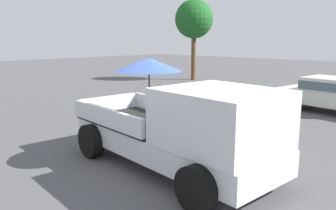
{
  "coord_description": "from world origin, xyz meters",
  "views": [
    {
      "loc": [
        4.85,
        -5.19,
        2.8
      ],
      "look_at": [
        -1.1,
        1.09,
        1.1
      ],
      "focal_mm": 36.22,
      "sensor_mm": 36.0,
      "label": 1
    }
  ],
  "objects": [
    {
      "name": "ground_plane",
      "position": [
        0.0,
        0.0,
        0.0
      ],
      "size": [
        80.0,
        80.0,
        0.0
      ],
      "primitive_type": "plane",
      "color": "#4C4C4F"
    },
    {
      "name": "pickup_truck_main",
      "position": [
        0.45,
        -0.05,
        0.99
      ],
      "size": [
        5.2,
        2.63,
        2.39
      ],
      "rotation": [
        0.0,
        0.0,
        -0.09
      ],
      "color": "black",
      "rests_on": "ground"
    },
    {
      "name": "parked_sedan_near",
      "position": [
        0.72,
        8.49,
        0.74
      ],
      "size": [
        4.49,
        2.4,
        1.33
      ],
      "rotation": [
        0.0,
        0.0,
        -0.13
      ],
      "color": "black",
      "rests_on": "ground"
    },
    {
      "name": "tree_by_lot",
      "position": [
        -9.96,
        13.0,
        4.04
      ],
      "size": [
        2.57,
        2.57,
        5.38
      ],
      "color": "brown",
      "rests_on": "ground"
    }
  ]
}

